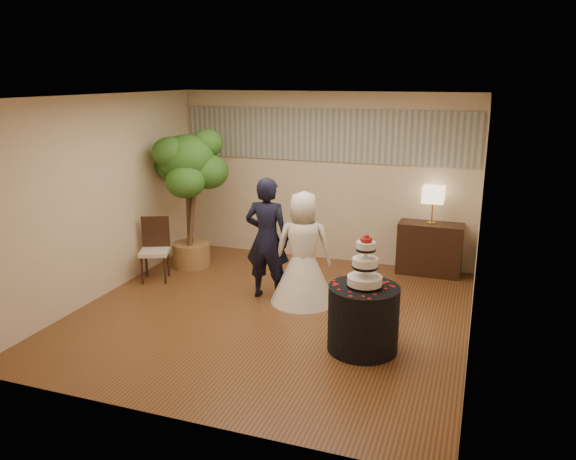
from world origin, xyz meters
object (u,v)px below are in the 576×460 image
at_px(side_chair, 154,250).
at_px(console, 430,249).
at_px(table_lamp, 433,205).
at_px(wedding_cake, 365,261).
at_px(cake_table, 363,318).
at_px(groom, 267,238).
at_px(ficus_tree, 189,198).
at_px(bride, 303,248).

bearing_deg(side_chair, console, 1.16).
bearing_deg(table_lamp, side_chair, -156.58).
bearing_deg(wedding_cake, cake_table, 0.00).
bearing_deg(wedding_cake, side_chair, 161.17).
bearing_deg(groom, ficus_tree, -29.12).
height_order(cake_table, console, console).
bearing_deg(side_chair, cake_table, -41.09).
relative_size(console, side_chair, 1.03).
bearing_deg(bride, console, -147.46).
height_order(bride, wedding_cake, bride).
relative_size(ficus_tree, side_chair, 2.37).
bearing_deg(console, groom, -139.09).
height_order(cake_table, table_lamp, table_lamp).
xyz_separation_m(groom, console, (2.05, 1.75, -0.45)).
distance_m(cake_table, console, 2.92).
height_order(wedding_cake, ficus_tree, ficus_tree).
relative_size(groom, wedding_cake, 2.84).
distance_m(bride, cake_table, 1.61).
bearing_deg(cake_table, table_lamp, 81.16).
relative_size(groom, console, 1.75).
height_order(groom, console, groom).
xyz_separation_m(console, side_chair, (-3.92, -1.70, 0.07)).
xyz_separation_m(bride, console, (1.53, 1.75, -0.37)).
distance_m(cake_table, wedding_cake, 0.69).
xyz_separation_m(console, ficus_tree, (-3.72, -0.93, 0.73)).
height_order(cake_table, ficus_tree, ficus_tree).
distance_m(wedding_cake, console, 2.99).
bearing_deg(groom, table_lamp, -142.21).
height_order(console, ficus_tree, ficus_tree).
bearing_deg(side_chair, bride, -23.58).
xyz_separation_m(bride, ficus_tree, (-2.20, 0.83, 0.36)).
relative_size(table_lamp, side_chair, 0.60).
relative_size(bride, side_chair, 1.62).
bearing_deg(table_lamp, bride, -131.09).
xyz_separation_m(cake_table, console, (0.45, 2.88, 0.03)).
bearing_deg(console, side_chair, -156.18).
xyz_separation_m(cake_table, side_chair, (-3.47, 1.18, 0.10)).
xyz_separation_m(console, table_lamp, (0.00, 0.00, 0.70)).
bearing_deg(side_chair, ficus_tree, 53.46).
bearing_deg(console, wedding_cake, -98.43).
bearing_deg(cake_table, groom, 144.94).
bearing_deg(ficus_tree, wedding_cake, -30.84).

